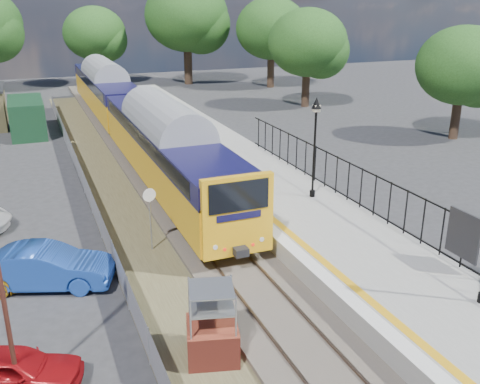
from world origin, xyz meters
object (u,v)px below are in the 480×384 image
brick_plinth (212,325)px  car_red (13,370)px  train (128,110)px  car_blue (45,267)px  speed_sign (150,209)px  victorian_lamp_north (316,124)px  car_yellow (30,269)px

brick_plinth → car_red: brick_plinth is taller
train → car_blue: bearing=-109.2°
speed_sign → car_blue: (-4.06, -1.41, -1.04)m
brick_plinth → speed_sign: (0.00, 7.34, 0.70)m
train → brick_plinth: bearing=-95.8°
speed_sign → car_blue: 4.42m
train → speed_sign: train is taller
speed_sign → car_red: speed_sign is taller
brick_plinth → car_red: bearing=172.5°
victorian_lamp_north → speed_sign: size_ratio=1.73×
brick_plinth → car_blue: brick_plinth is taller
car_red → car_blue: bearing=8.5°
car_blue → speed_sign: bearing=-51.1°
victorian_lamp_north → brick_plinth: 11.87m
speed_sign → car_yellow: bearing=-179.3°
train → brick_plinth: train is taller
brick_plinth → car_blue: (-4.06, 5.93, -0.34)m
train → car_yellow: (-7.08, -18.38, -1.79)m
speed_sign → car_yellow: 4.84m
car_red → car_yellow: size_ratio=0.92×
victorian_lamp_north → car_blue: 12.61m
victorian_lamp_north → brick_plinth: (-7.80, -8.36, -3.21)m
train → brick_plinth: (-2.50, -24.75, -1.26)m
brick_plinth → car_blue: 7.20m
victorian_lamp_north → car_yellow: bearing=-170.9°
car_red → speed_sign: bearing=-17.5°
victorian_lamp_north → train: victorian_lamp_north is taller
car_blue → car_yellow: car_blue is taller
car_blue → car_yellow: size_ratio=1.21×
car_red → car_yellow: bearing=14.5°
car_blue → car_yellow: 0.71m
brick_plinth → car_red: (-5.14, 0.68, -0.50)m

